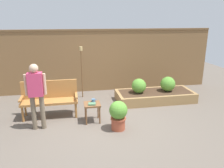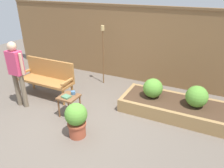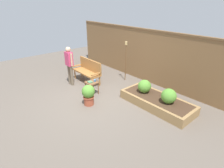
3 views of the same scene
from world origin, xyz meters
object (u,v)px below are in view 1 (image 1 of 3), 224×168
person_by_bench (36,91)px  potted_boxwood (118,114)px  shrub_near_bench (139,86)px  shrub_far_corner (168,84)px  tiki_torch (81,63)px  side_table (92,107)px  cup_on_table (93,100)px  book_on_table (92,104)px  garden_bench (50,96)px

person_by_bench → potted_boxwood: bearing=-11.6°
shrub_near_bench → potted_boxwood: bearing=-121.5°
shrub_far_corner → potted_boxwood: bearing=-140.1°
shrub_far_corner → tiki_torch: tiki_torch is taller
tiki_torch → side_table: bearing=-85.7°
side_table → cup_on_table: size_ratio=3.86×
cup_on_table → book_on_table: size_ratio=0.70×
shrub_far_corner → shrub_near_bench: bearing=180.0°
shrub_far_corner → person_by_bench: 3.98m
garden_bench → side_table: bearing=-28.4°
tiki_torch → shrub_near_bench: bearing=-24.3°
side_table → garden_bench: bearing=151.6°
cup_on_table → shrub_near_bench: 1.79m
garden_bench → shrub_far_corner: (3.54, 0.51, -0.01)m
garden_bench → cup_on_table: size_ratio=11.59×
side_table → tiki_torch: 2.00m
garden_bench → potted_boxwood: 1.96m
book_on_table → shrub_near_bench: bearing=45.6°
potted_boxwood → person_by_bench: person_by_bench is taller
garden_bench → cup_on_table: (1.11, -0.46, -0.03)m
potted_boxwood → shrub_far_corner: (1.93, 1.61, 0.14)m
side_table → potted_boxwood: 0.76m
side_table → person_by_bench: (-1.27, -0.15, 0.54)m
book_on_table → shrub_far_corner: 2.75m
person_by_bench → garden_bench: bearing=73.8°
garden_bench → cup_on_table: 1.20m
potted_boxwood → side_table: bearing=136.4°
tiki_torch → shrub_far_corner: bearing=-16.1°
cup_on_table → shrub_far_corner: size_ratio=0.27×
person_by_bench → tiki_torch: bearing=60.5°
shrub_near_bench → tiki_torch: size_ratio=0.27×
cup_on_table → person_by_bench: (-1.32, -0.26, 0.41)m
book_on_table → tiki_torch: size_ratio=0.11×
side_table → shrub_near_bench: 1.89m
shrub_near_bench → tiki_torch: tiki_torch is taller
potted_boxwood → shrub_far_corner: size_ratio=1.52×
potted_boxwood → person_by_bench: size_ratio=0.45×
potted_boxwood → shrub_near_bench: size_ratio=1.57×
shrub_far_corner → person_by_bench: size_ratio=0.29×
side_table → tiki_torch: size_ratio=0.29×
tiki_torch → person_by_bench: (-1.13, -2.00, -0.21)m
book_on_table → potted_boxwood: (0.56, -0.46, -0.11)m
shrub_near_bench → person_by_bench: 3.10m
garden_bench → tiki_torch: bearing=54.1°
shrub_near_bench → shrub_far_corner: bearing=0.0°
garden_bench → book_on_table: 1.23m
garden_bench → person_by_bench: bearing=-106.2°
potted_boxwood → shrub_far_corner: bearing=39.9°
cup_on_table → potted_boxwood: 0.82m
potted_boxwood → tiki_torch: tiki_torch is taller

